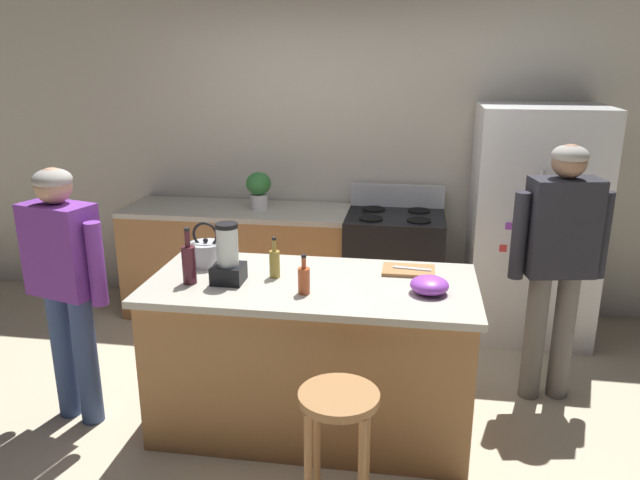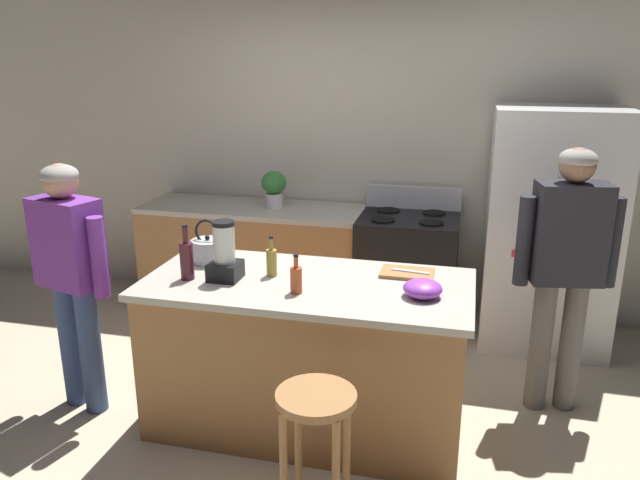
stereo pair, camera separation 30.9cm
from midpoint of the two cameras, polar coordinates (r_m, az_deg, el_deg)
ground_plane at (r=3.86m, az=-3.11°, el=-16.51°), size 14.00×14.00×0.00m
back_wall at (r=5.20m, az=1.12°, el=8.40°), size 8.00×0.10×2.70m
kitchen_island at (r=3.63m, az=-3.22°, el=-10.52°), size 1.82×0.87×0.90m
back_counter_run at (r=5.20m, az=-8.31°, el=-1.96°), size 2.00×0.64×0.90m
refrigerator at (r=4.86m, az=17.28°, el=1.34°), size 0.90×0.73×1.76m
stove_range at (r=4.96m, az=5.03°, el=-2.65°), size 0.76×0.65×1.08m
person_by_island_left at (r=3.85m, az=-24.62°, el=-2.86°), size 0.59×0.32×1.53m
person_by_sink_right at (r=3.93m, az=19.04°, el=-0.98°), size 0.60×0.29×1.62m
bar_stool at (r=2.86m, az=-1.51°, el=-16.74°), size 0.36×0.36×0.70m
potted_plant at (r=5.01m, az=-7.44°, el=4.75°), size 0.20×0.20×0.30m
blender_appliance at (r=3.45m, az=-11.03°, el=-1.65°), size 0.17×0.17×0.34m
bottle_vinegar at (r=3.50m, az=-6.73°, el=-2.12°), size 0.06×0.06×0.24m
bottle_cooking_sauce at (r=3.26m, az=-4.21°, el=-3.68°), size 0.06×0.06×0.22m
bottle_wine at (r=3.49m, az=-14.47°, el=-2.11°), size 0.08×0.08×0.32m
mixing_bowl at (r=3.29m, az=7.40°, el=-4.18°), size 0.20×0.20×0.09m
tea_kettle at (r=3.76m, az=-12.73°, el=-1.19°), size 0.28×0.20×0.27m
cutting_board at (r=3.60m, az=5.72°, el=-2.84°), size 0.30×0.20×0.02m
chef_knife at (r=3.59m, az=6.05°, el=-2.66°), size 0.22×0.06×0.01m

